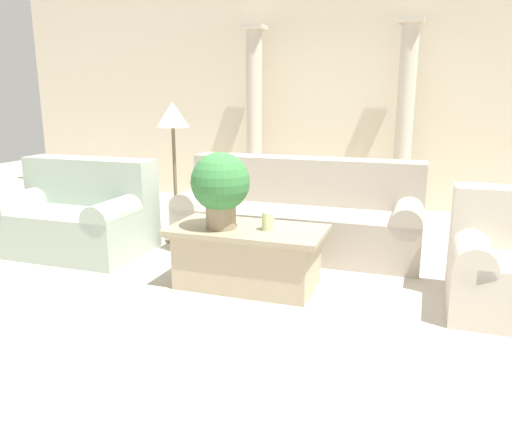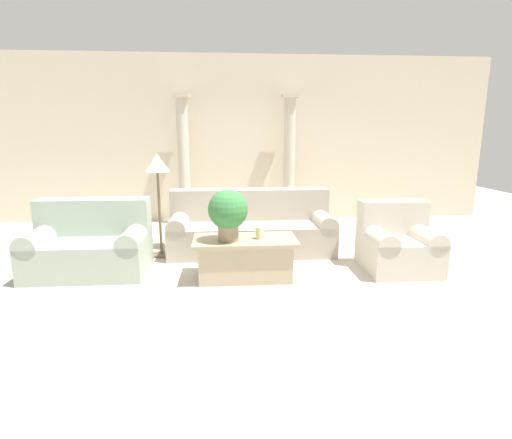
{
  "view_description": "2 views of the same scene",
  "coord_description": "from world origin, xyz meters",
  "px_view_note": "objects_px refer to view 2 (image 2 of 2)",
  "views": [
    {
      "loc": [
        1.26,
        -4.16,
        1.52
      ],
      "look_at": [
        -0.12,
        -0.13,
        0.46
      ],
      "focal_mm": 35.0,
      "sensor_mm": 36.0,
      "label": 1
    },
    {
      "loc": [
        -0.27,
        -5.16,
        1.74
      ],
      "look_at": [
        0.09,
        -0.31,
        0.67
      ],
      "focal_mm": 28.0,
      "sensor_mm": 36.0,
      "label": 2
    }
  ],
  "objects_px": {
    "coffee_table": "(245,258)",
    "armchair": "(398,243)",
    "potted_plant": "(228,212)",
    "floor_lamp": "(157,171)",
    "sofa_long": "(251,228)",
    "loveseat": "(90,244)"
  },
  "relations": [
    {
      "from": "coffee_table",
      "to": "armchair",
      "type": "height_order",
      "value": "armchair"
    },
    {
      "from": "potted_plant",
      "to": "armchair",
      "type": "xyz_separation_m",
      "value": [
        2.17,
        0.24,
        -0.49
      ]
    },
    {
      "from": "armchair",
      "to": "floor_lamp",
      "type": "bearing_deg",
      "value": 165.49
    },
    {
      "from": "sofa_long",
      "to": "coffee_table",
      "type": "xyz_separation_m",
      "value": [
        -0.14,
        -1.13,
        -0.1
      ]
    },
    {
      "from": "coffee_table",
      "to": "floor_lamp",
      "type": "xyz_separation_m",
      "value": [
        -1.16,
        0.97,
        0.96
      ]
    },
    {
      "from": "floor_lamp",
      "to": "armchair",
      "type": "distance_m",
      "value": 3.34
    },
    {
      "from": "coffee_table",
      "to": "potted_plant",
      "type": "bearing_deg",
      "value": -158.49
    },
    {
      "from": "sofa_long",
      "to": "potted_plant",
      "type": "height_order",
      "value": "potted_plant"
    },
    {
      "from": "sofa_long",
      "to": "floor_lamp",
      "type": "distance_m",
      "value": 1.57
    },
    {
      "from": "loveseat",
      "to": "coffee_table",
      "type": "height_order",
      "value": "loveseat"
    },
    {
      "from": "sofa_long",
      "to": "coffee_table",
      "type": "height_order",
      "value": "sofa_long"
    },
    {
      "from": "loveseat",
      "to": "potted_plant",
      "type": "bearing_deg",
      "value": -14.57
    },
    {
      "from": "coffee_table",
      "to": "potted_plant",
      "type": "distance_m",
      "value": 0.62
    },
    {
      "from": "coffee_table",
      "to": "armchair",
      "type": "xyz_separation_m",
      "value": [
        1.97,
        0.16,
        0.1
      ]
    },
    {
      "from": "floor_lamp",
      "to": "armchair",
      "type": "bearing_deg",
      "value": -14.51
    },
    {
      "from": "potted_plant",
      "to": "floor_lamp",
      "type": "bearing_deg",
      "value": 132.47
    },
    {
      "from": "sofa_long",
      "to": "coffee_table",
      "type": "distance_m",
      "value": 1.15
    },
    {
      "from": "sofa_long",
      "to": "coffee_table",
      "type": "relative_size",
      "value": 1.92
    },
    {
      "from": "loveseat",
      "to": "coffee_table",
      "type": "distance_m",
      "value": 1.98
    },
    {
      "from": "coffee_table",
      "to": "floor_lamp",
      "type": "relative_size",
      "value": 0.85
    },
    {
      "from": "sofa_long",
      "to": "armchair",
      "type": "height_order",
      "value": "sofa_long"
    },
    {
      "from": "coffee_table",
      "to": "floor_lamp",
      "type": "distance_m",
      "value": 1.79
    }
  ]
}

